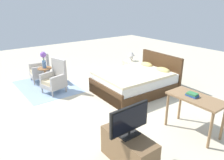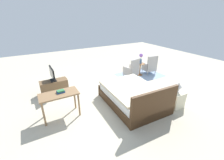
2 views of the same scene
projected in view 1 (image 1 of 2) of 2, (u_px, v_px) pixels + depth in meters
ground_plane at (105, 101)px, 5.64m from camera, size 16.00×16.00×0.00m
floor_rug at (47, 86)px, 6.56m from camera, size 2.10×1.50×0.01m
bed at (136, 81)px, 6.14m from camera, size 1.60×2.14×0.96m
armchair_by_window_left at (41, 70)px, 6.87m from camera, size 0.60×0.60×0.92m
armchair_by_window_right at (55, 79)px, 6.05m from camera, size 0.66×0.66×0.92m
side_table at (45, 75)px, 6.42m from camera, size 0.40×0.40×0.59m
flower_vase at (43, 58)px, 6.24m from camera, size 0.17×0.17×0.48m
nightstand at (131, 68)px, 7.41m from camera, size 0.44×0.41×0.52m
table_lamp at (131, 55)px, 7.24m from camera, size 0.22×0.22×0.33m
tv_stand at (128, 149)px, 3.42m from camera, size 0.96×0.40×0.51m
tv_flatscreen at (129, 121)px, 3.24m from camera, size 0.21×0.72×0.50m
vanity_desk at (195, 103)px, 4.10m from camera, size 1.04×0.52×0.75m
book_stack at (192, 95)px, 4.08m from camera, size 0.22×0.14×0.07m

